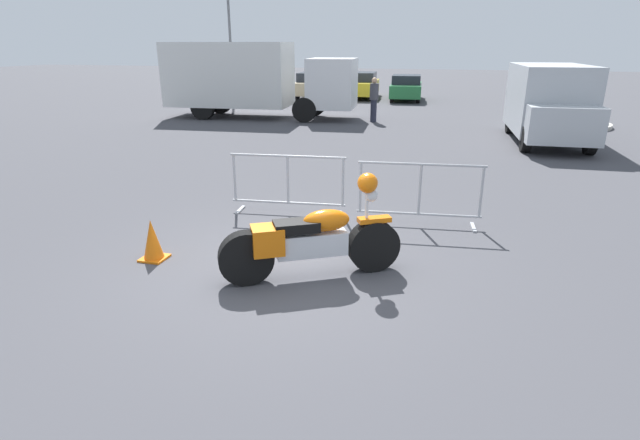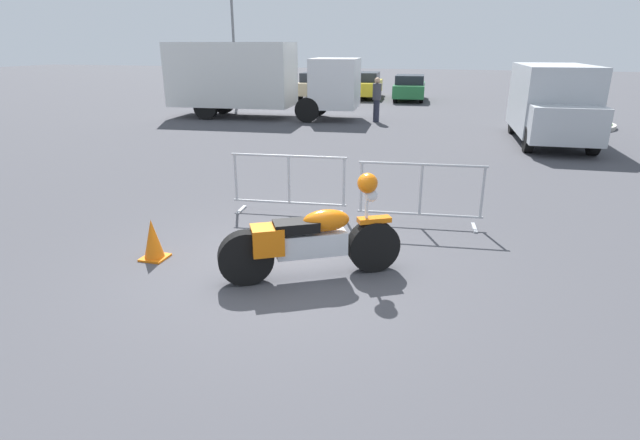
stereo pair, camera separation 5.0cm
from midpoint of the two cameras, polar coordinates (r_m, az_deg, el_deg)
ground_plane at (r=6.80m, az=-3.83°, el=-5.71°), size 120.00×120.00×0.00m
motorcycle at (r=6.41m, az=-0.78°, el=-2.27°), size 2.17×1.36×1.35m
crowd_barrier_near at (r=8.89m, az=-3.41°, el=4.16°), size 2.06×0.65×1.07m
crowd_barrier_far at (r=8.42m, az=11.58°, el=2.92°), size 2.06×0.65×1.07m
box_truck at (r=21.39m, az=-7.58°, el=15.90°), size 7.87×2.94×2.98m
delivery_van at (r=17.24m, az=25.09°, el=12.17°), size 2.22×5.10×2.31m
parked_car_red at (r=31.37m, az=-9.77°, el=15.24°), size 2.15×4.52×1.49m
parked_car_blue at (r=30.51m, az=-5.02°, el=15.21°), size 1.96×4.12×1.36m
parked_car_tan at (r=29.48m, az=-0.25°, el=15.18°), size 2.03×4.26×1.40m
parked_car_yellow at (r=29.40m, az=5.14°, el=15.12°), size 2.06×4.33×1.43m
parked_car_green at (r=28.45m, az=10.23°, el=14.67°), size 1.94×4.08×1.34m
pedestrian at (r=20.12m, az=6.58°, el=13.68°), size 0.40×0.40×1.69m
planter_island at (r=21.19m, az=26.34°, el=10.23°), size 3.36×3.36×0.92m
traffic_cone at (r=7.40m, az=-18.38°, el=-2.15°), size 0.34×0.34×0.59m
street_lamp at (r=25.90m, az=-9.88°, el=20.97°), size 0.36×0.70×5.68m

